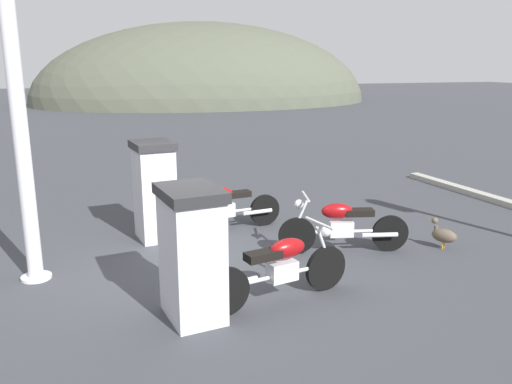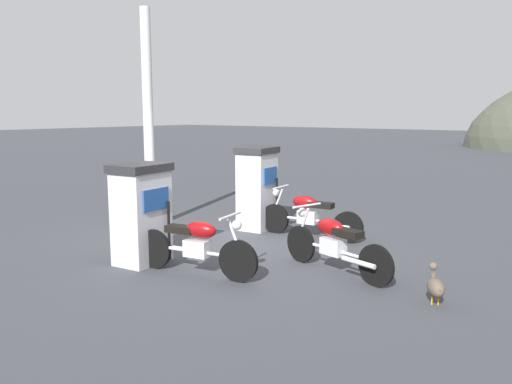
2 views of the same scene
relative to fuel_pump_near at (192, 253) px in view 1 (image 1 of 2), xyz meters
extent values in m
plane|color=#383A3F|center=(0.35, 1.46, -0.78)|extent=(120.00, 120.00, 0.00)
cube|color=silver|center=(0.00, 0.00, -0.07)|extent=(0.66, 0.84, 1.41)
cube|color=#1E478C|center=(0.29, 0.03, 0.24)|extent=(0.09, 0.55, 0.32)
cube|color=#262628|center=(0.00, 0.00, 0.69)|extent=(0.72, 0.93, 0.12)
cylinder|color=black|center=(0.30, 0.27, -0.28)|extent=(0.05, 0.05, 0.92)
cube|color=silver|center=(0.00, 2.92, -0.03)|extent=(0.64, 0.76, 1.51)
cube|color=#1E478C|center=(0.29, 2.96, 0.31)|extent=(0.09, 0.49, 0.32)
cube|color=#262628|center=(0.00, 2.92, 0.79)|extent=(0.71, 0.83, 0.12)
cylinder|color=black|center=(0.30, 3.17, -0.25)|extent=(0.05, 0.05, 0.98)
cylinder|color=black|center=(1.76, 0.17, -0.49)|extent=(0.59, 0.18, 0.59)
cylinder|color=black|center=(0.36, -0.10, -0.49)|extent=(0.59, 0.18, 0.59)
cube|color=silver|center=(1.11, 0.05, -0.39)|extent=(0.39, 0.26, 0.24)
cylinder|color=silver|center=(1.06, 0.04, -0.44)|extent=(1.06, 0.25, 0.05)
ellipsoid|color=maroon|center=(1.18, 0.06, -0.11)|extent=(0.51, 0.31, 0.24)
cube|color=black|center=(0.84, 0.00, -0.14)|extent=(0.47, 0.28, 0.10)
cylinder|color=silver|center=(1.72, 0.16, -0.19)|extent=(0.26, 0.09, 0.57)
cylinder|color=silver|center=(1.64, 0.15, 0.13)|extent=(0.14, 0.56, 0.04)
sphere|color=silver|center=(1.74, 0.17, 0.01)|extent=(0.16, 0.16, 0.14)
cylinder|color=silver|center=(0.54, 0.06, -0.47)|extent=(0.55, 0.17, 0.07)
cylinder|color=black|center=(0.48, 2.86, -0.50)|extent=(0.57, 0.14, 0.56)
cylinder|color=black|center=(1.95, 3.02, -0.50)|extent=(0.57, 0.14, 0.56)
cube|color=silver|center=(1.17, 2.93, -0.40)|extent=(0.38, 0.24, 0.24)
cylinder|color=silver|center=(1.22, 2.94, -0.45)|extent=(1.11, 0.17, 0.05)
ellipsoid|color=maroon|center=(1.10, 2.93, -0.12)|extent=(0.50, 0.27, 0.24)
cube|color=black|center=(1.44, 2.96, -0.15)|extent=(0.46, 0.25, 0.10)
cylinder|color=silver|center=(0.52, 2.86, -0.20)|extent=(0.26, 0.07, 0.57)
cylinder|color=silver|center=(0.60, 2.87, 0.12)|extent=(0.10, 0.56, 0.04)
sphere|color=silver|center=(0.50, 2.86, 0.00)|extent=(0.15, 0.15, 0.14)
cylinder|color=silver|center=(1.77, 2.88, -0.48)|extent=(0.55, 0.13, 0.07)
cylinder|color=black|center=(1.93, 1.50, -0.49)|extent=(0.57, 0.19, 0.57)
cylinder|color=black|center=(3.34, 1.14, -0.49)|extent=(0.57, 0.19, 0.57)
cube|color=silver|center=(2.58, 1.33, -0.39)|extent=(0.40, 0.28, 0.24)
cylinder|color=silver|center=(2.63, 1.32, -0.44)|extent=(1.07, 0.32, 0.05)
ellipsoid|color=maroon|center=(2.52, 1.35, -0.11)|extent=(0.52, 0.33, 0.24)
cube|color=black|center=(2.85, 1.26, -0.14)|extent=(0.48, 0.30, 0.10)
cylinder|color=silver|center=(1.97, 1.49, -0.19)|extent=(0.26, 0.10, 0.57)
cylinder|color=silver|center=(2.05, 1.47, 0.13)|extent=(0.17, 0.55, 0.04)
sphere|color=silver|center=(1.95, 1.49, 0.01)|extent=(0.17, 0.17, 0.14)
cylinder|color=silver|center=(3.11, 1.07, -0.47)|extent=(0.55, 0.20, 0.07)
ellipsoid|color=brown|center=(4.20, 0.94, -0.56)|extent=(0.37, 0.43, 0.22)
cylinder|color=brown|center=(4.12, 1.06, -0.50)|extent=(0.08, 0.08, 0.15)
sphere|color=brown|center=(4.11, 1.08, -0.35)|extent=(0.13, 0.13, 0.10)
cone|color=orange|center=(4.07, 1.14, -0.35)|extent=(0.07, 0.08, 0.04)
cone|color=brown|center=(4.29, 0.79, -0.53)|extent=(0.10, 0.10, 0.08)
cylinder|color=orange|center=(4.17, 0.92, -0.72)|extent=(0.02, 0.02, 0.11)
cylinder|color=orange|center=(4.23, 0.96, -0.72)|extent=(0.02, 0.02, 0.11)
cylinder|color=silver|center=(-1.80, 1.76, 1.36)|extent=(0.20, 0.20, 4.28)
cylinder|color=silver|center=(-1.80, 1.76, -0.76)|extent=(0.40, 0.40, 0.04)
ellipsoid|color=#4C5142|center=(8.07, 33.26, -0.78)|extent=(24.82, 17.10, 11.56)
camera|label=1|loc=(-1.09, -5.42, 2.07)|focal=36.44mm
camera|label=2|loc=(6.09, -5.12, 1.53)|focal=36.38mm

